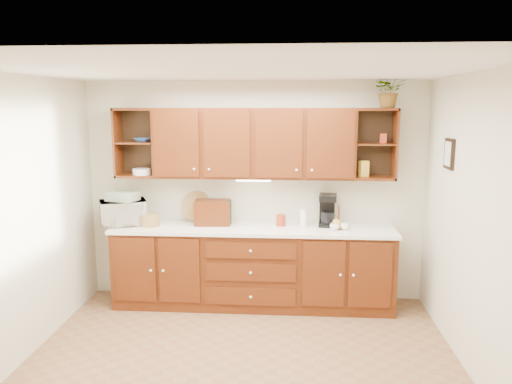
# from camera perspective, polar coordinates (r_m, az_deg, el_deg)

# --- Properties ---
(floor) EXTENTS (4.00, 4.00, 0.00)m
(floor) POSITION_cam_1_polar(r_m,az_deg,el_deg) (4.74, -1.77, -19.43)
(floor) COLOR brown
(floor) RESTS_ON ground
(ceiling) EXTENTS (4.00, 4.00, 0.00)m
(ceiling) POSITION_cam_1_polar(r_m,az_deg,el_deg) (4.14, -1.97, 13.75)
(ceiling) COLOR white
(ceiling) RESTS_ON back_wall
(back_wall) EXTENTS (4.00, 0.00, 4.00)m
(back_wall) POSITION_cam_1_polar(r_m,az_deg,el_deg) (5.96, -0.14, 0.05)
(back_wall) COLOR beige
(back_wall) RESTS_ON floor
(left_wall) EXTENTS (0.00, 3.50, 3.50)m
(left_wall) POSITION_cam_1_polar(r_m,az_deg,el_deg) (4.88, -25.95, -3.19)
(left_wall) COLOR beige
(left_wall) RESTS_ON floor
(right_wall) EXTENTS (0.00, 3.50, 3.50)m
(right_wall) POSITION_cam_1_polar(r_m,az_deg,el_deg) (4.52, 24.34, -4.07)
(right_wall) COLOR beige
(right_wall) RESTS_ON floor
(base_cabinets) EXTENTS (3.20, 0.60, 0.90)m
(base_cabinets) POSITION_cam_1_polar(r_m,az_deg,el_deg) (5.88, -0.35, -8.64)
(base_cabinets) COLOR #3C1806
(base_cabinets) RESTS_ON floor
(countertop) EXTENTS (3.24, 0.64, 0.04)m
(countertop) POSITION_cam_1_polar(r_m,az_deg,el_deg) (5.74, -0.37, -4.22)
(countertop) COLOR white
(countertop) RESTS_ON base_cabinets
(upper_cabinets) EXTENTS (3.20, 0.33, 0.80)m
(upper_cabinets) POSITION_cam_1_polar(r_m,az_deg,el_deg) (5.73, -0.17, 5.62)
(upper_cabinets) COLOR #3C1806
(upper_cabinets) RESTS_ON back_wall
(undercabinet_light) EXTENTS (0.40, 0.05, 0.02)m
(undercabinet_light) POSITION_cam_1_polar(r_m,az_deg,el_deg) (5.72, -0.30, 1.36)
(undercabinet_light) COLOR white
(undercabinet_light) RESTS_ON upper_cabinets
(framed_picture) EXTENTS (0.03, 0.24, 0.30)m
(framed_picture) POSITION_cam_1_polar(r_m,az_deg,el_deg) (5.26, 21.21, 4.10)
(framed_picture) COLOR black
(framed_picture) RESTS_ON right_wall
(wicker_basket) EXTENTS (0.28, 0.28, 0.14)m
(wicker_basket) POSITION_cam_1_polar(r_m,az_deg,el_deg) (5.91, -12.02, -3.12)
(wicker_basket) COLOR #9D7541
(wicker_basket) RESTS_ON countertop
(microwave) EXTENTS (0.62, 0.53, 0.29)m
(microwave) POSITION_cam_1_polar(r_m,az_deg,el_deg) (6.03, -14.93, -2.28)
(microwave) COLOR beige
(microwave) RESTS_ON countertop
(towel_stack) EXTENTS (0.38, 0.32, 0.10)m
(towel_stack) POSITION_cam_1_polar(r_m,az_deg,el_deg) (5.99, -15.01, -0.48)
(towel_stack) COLOR #BDC15A
(towel_stack) RESTS_ON microwave
(wine_bottle) EXTENTS (0.07, 0.07, 0.29)m
(wine_bottle) POSITION_cam_1_polar(r_m,az_deg,el_deg) (5.84, -3.14, -2.32)
(wine_bottle) COLOR black
(wine_bottle) RESTS_ON countertop
(woven_tray) EXTENTS (0.38, 0.22, 0.37)m
(woven_tray) POSITION_cam_1_polar(r_m,az_deg,el_deg) (6.06, -6.72, -3.24)
(woven_tray) COLOR #9D7541
(woven_tray) RESTS_ON countertop
(bread_box) EXTENTS (0.43, 0.28, 0.29)m
(bread_box) POSITION_cam_1_polar(r_m,az_deg,el_deg) (5.85, -4.97, -2.34)
(bread_box) COLOR #3C1806
(bread_box) RESTS_ON countertop
(mug_tree) EXTENTS (0.24, 0.24, 0.27)m
(mug_tree) POSITION_cam_1_polar(r_m,az_deg,el_deg) (5.71, 9.39, -3.80)
(mug_tree) COLOR #3C1806
(mug_tree) RESTS_ON countertop
(canister_red) EXTENTS (0.13, 0.13, 0.13)m
(canister_red) POSITION_cam_1_polar(r_m,az_deg,el_deg) (5.79, 2.86, -3.23)
(canister_red) COLOR maroon
(canister_red) RESTS_ON countertop
(canister_white) EXTENTS (0.09, 0.09, 0.20)m
(canister_white) POSITION_cam_1_polar(r_m,az_deg,el_deg) (5.76, 5.46, -2.99)
(canister_white) COLOR white
(canister_white) RESTS_ON countertop
(canister_yellow) EXTENTS (0.10, 0.10, 0.11)m
(canister_yellow) POSITION_cam_1_polar(r_m,az_deg,el_deg) (5.70, 9.20, -3.70)
(canister_yellow) COLOR gold
(canister_yellow) RESTS_ON countertop
(coffee_maker) EXTENTS (0.22, 0.27, 0.37)m
(coffee_maker) POSITION_cam_1_polar(r_m,az_deg,el_deg) (5.84, 8.18, -2.10)
(coffee_maker) COLOR black
(coffee_maker) RESTS_ON countertop
(bowl_stack) EXTENTS (0.23, 0.23, 0.05)m
(bowl_stack) POSITION_cam_1_polar(r_m,az_deg,el_deg) (5.94, -12.83, 5.82)
(bowl_stack) COLOR #274A90
(bowl_stack) RESTS_ON upper_cabinets
(plate_stack) EXTENTS (0.27, 0.27, 0.07)m
(plate_stack) POSITION_cam_1_polar(r_m,az_deg,el_deg) (5.97, -12.92, 2.28)
(plate_stack) COLOR white
(plate_stack) RESTS_ON upper_cabinets
(pantry_box_yellow) EXTENTS (0.12, 0.11, 0.18)m
(pantry_box_yellow) POSITION_cam_1_polar(r_m,az_deg,el_deg) (5.79, 12.19, 2.63)
(pantry_box_yellow) COLOR gold
(pantry_box_yellow) RESTS_ON upper_cabinets
(pantry_box_red) EXTENTS (0.08, 0.07, 0.11)m
(pantry_box_red) POSITION_cam_1_polar(r_m,az_deg,el_deg) (5.77, 14.33, 5.96)
(pantry_box_red) COLOR maroon
(pantry_box_red) RESTS_ON upper_cabinets
(potted_plant) EXTENTS (0.34, 0.30, 0.38)m
(potted_plant) POSITION_cam_1_polar(r_m,az_deg,el_deg) (5.76, 15.02, 11.14)
(potted_plant) COLOR #999999
(potted_plant) RESTS_ON upper_cabinets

